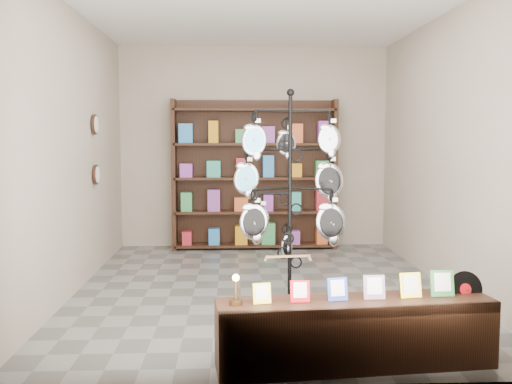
# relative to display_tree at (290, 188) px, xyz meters

# --- Properties ---
(ground) EXTENTS (5.00, 5.00, 0.00)m
(ground) POSITION_rel_display_tree_xyz_m (-0.17, 1.12, -1.19)
(ground) COLOR slate
(ground) RESTS_ON ground
(room_envelope) EXTENTS (5.00, 5.00, 5.00)m
(room_envelope) POSITION_rel_display_tree_xyz_m (-0.17, 1.12, 0.66)
(room_envelope) COLOR #B1A28E
(room_envelope) RESTS_ON ground
(display_tree) EXTENTS (1.06, 0.88, 2.07)m
(display_tree) POSITION_rel_display_tree_xyz_m (0.00, 0.00, 0.00)
(display_tree) COLOR black
(display_tree) RESTS_ON ground
(front_shelf) EXTENTS (2.02, 0.60, 0.70)m
(front_shelf) POSITION_rel_display_tree_xyz_m (0.36, -1.06, -0.95)
(front_shelf) COLOR black
(front_shelf) RESTS_ON ground
(back_shelving) EXTENTS (2.42, 0.36, 2.20)m
(back_shelving) POSITION_rel_display_tree_xyz_m (-0.17, 3.42, -0.16)
(back_shelving) COLOR black
(back_shelving) RESTS_ON ground
(wall_clocks) EXTENTS (0.03, 0.24, 0.84)m
(wall_clocks) POSITION_rel_display_tree_xyz_m (-2.14, 1.92, 0.31)
(wall_clocks) COLOR black
(wall_clocks) RESTS_ON ground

